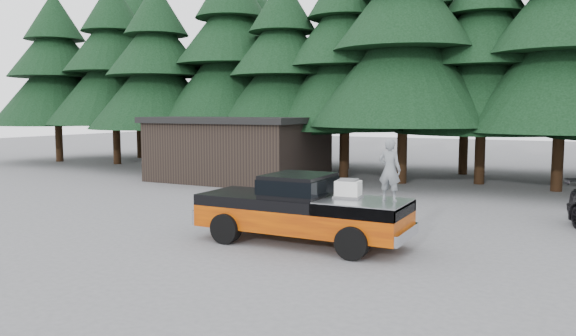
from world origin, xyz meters
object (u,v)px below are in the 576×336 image
at_px(air_compressor, 348,190).
at_px(man_on_bed, 390,170).
at_px(pickup_truck, 302,220).
at_px(utility_building, 239,148).

height_order(air_compressor, man_on_bed, man_on_bed).
height_order(pickup_truck, man_on_bed, man_on_bed).
bearing_deg(man_on_bed, air_compressor, 4.26).
xyz_separation_m(air_compressor, man_on_bed, (1.13, 0.01, 0.59)).
bearing_deg(man_on_bed, pickup_truck, 9.92).
height_order(man_on_bed, utility_building, utility_building).
height_order(pickup_truck, utility_building, utility_building).
bearing_deg(air_compressor, utility_building, 127.50).
bearing_deg(utility_building, pickup_truck, -50.96).
bearing_deg(pickup_truck, man_on_bed, 5.95).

